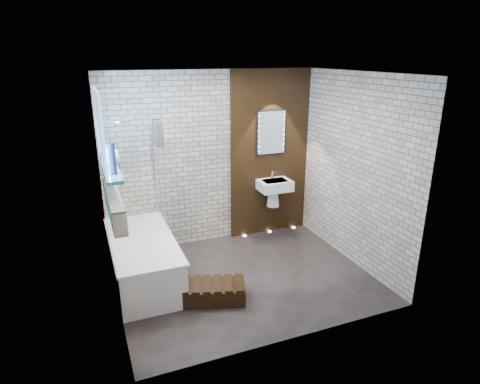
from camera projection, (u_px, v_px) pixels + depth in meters
name	position (u px, v px, depth m)	size (l,w,h in m)	color
ground	(244.00, 278.00, 5.40)	(3.20, 3.20, 0.00)	black
room_shell	(245.00, 184.00, 4.98)	(3.24, 3.20, 2.60)	gray
walnut_panel	(270.00, 154.00, 6.43)	(1.30, 0.06, 2.60)	black
clerestory_window	(102.00, 140.00, 4.54)	(0.18, 1.00, 0.94)	#7FADE0
display_niche	(114.00, 204.00, 4.61)	(0.14, 1.30, 0.26)	#227780
bathtub	(143.00, 259.00, 5.27)	(0.79, 1.74, 0.70)	white
bath_screen	(159.00, 174.00, 5.46)	(0.01, 0.78, 1.40)	white
towel	(158.00, 133.00, 5.19)	(0.09, 0.25, 0.32)	#2A2521
shower_head	(120.00, 121.00, 5.13)	(0.18, 0.18, 0.02)	silver
washbasin	(274.00, 189.00, 6.42)	(0.50, 0.36, 0.58)	white
led_mirror	(271.00, 133.00, 6.28)	(0.50, 0.02, 0.70)	black
walnut_step	(207.00, 292.00, 4.89)	(0.89, 0.40, 0.20)	black
niche_bottles	(115.00, 208.00, 4.57)	(0.06, 0.75, 0.15)	#A15B18
sill_vases	(110.00, 157.00, 4.74)	(0.22, 0.54, 0.35)	white
floor_uplights	(270.00, 231.00, 6.79)	(0.96, 0.06, 0.01)	#FFD899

